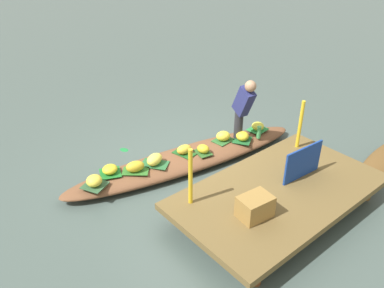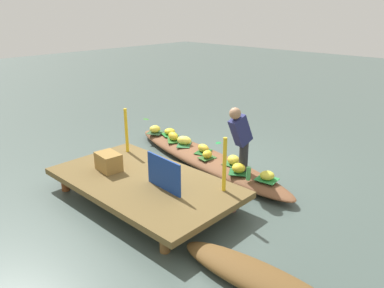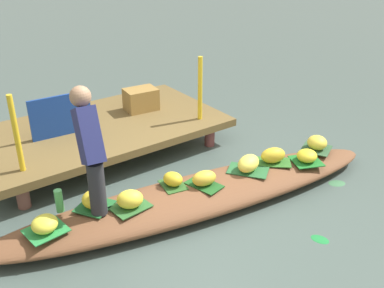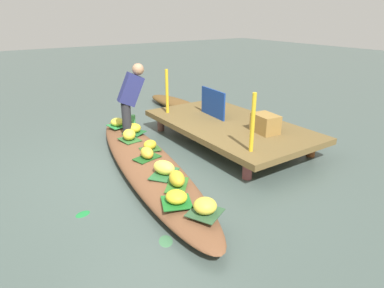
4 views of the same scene
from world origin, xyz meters
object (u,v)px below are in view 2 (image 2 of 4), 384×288
Objects in this scene: banana_bunch_7 at (239,168)px; water_bottle at (248,174)px; banana_bunch_6 at (184,140)px; market_banner at (164,174)px; banana_bunch_0 at (173,136)px; banana_bunch_4 at (267,175)px; banana_bunch_8 at (170,131)px; moored_boat at (258,278)px; banana_bunch_3 at (234,160)px; produce_crate at (109,162)px; vendor_person at (241,135)px; banana_bunch_2 at (155,129)px; banana_bunch_5 at (203,148)px; vendor_boat at (205,159)px; banana_bunch_1 at (207,154)px.

water_bottle reaches higher than banana_bunch_7.
market_banner is at bearing 126.82° from banana_bunch_6.
banana_bunch_7 is (-2.08, 0.39, -0.01)m from banana_bunch_0.
banana_bunch_4 is 3.00m from banana_bunch_8.
banana_bunch_8 is at bearing -35.95° from moored_boat.
banana_bunch_3 is (2.02, -2.17, 0.23)m from moored_boat.
banana_bunch_4 is at bearing -139.27° from produce_crate.
banana_bunch_3 reaches higher than banana_bunch_8.
vendor_person is (-2.42, 0.58, 0.62)m from banana_bunch_8.
produce_crate is (-0.55, 2.07, 0.19)m from banana_bunch_0.
banana_bunch_2 is 1.01× the size of banana_bunch_8.
produce_crate is (-0.18, 2.05, 0.19)m from banana_bunch_6.
water_bottle is at bearing 167.68° from banana_bunch_0.
water_bottle is at bearing -56.10° from moored_boat.
water_bottle reaches higher than moored_boat.
banana_bunch_5 is (-1.65, 0.15, -0.00)m from banana_bunch_2.
banana_bunch_3 is at bearing -30.92° from water_bottle.
water_bottle reaches higher than vendor_boat.
banana_bunch_2 reaches higher than banana_bunch_4.
banana_bunch_1 reaches higher than moored_boat.
market_banner is (-2.47, 1.99, 0.30)m from banana_bunch_2.
moored_boat is 2.76m from vendor_person.
banana_bunch_6 is 0.42× the size of market_banner.
banana_bunch_0 is at bearing 147.53° from banana_bunch_8.
banana_bunch_5 is at bearing -14.72° from vendor_person.
banana_bunch_6 reaches higher than vendor_boat.
moored_boat is 1.72× the size of vendor_person.
banana_bunch_2 is 0.97× the size of banana_bunch_3.
banana_bunch_0 is 1.36× the size of banana_bunch_1.
market_banner is at bearing 121.72° from vendor_boat.
vendor_person is (-2.07, 0.37, 0.60)m from banana_bunch_0.
banana_bunch_0 is 0.37m from banana_bunch_6.
banana_bunch_5 is at bearing -8.76° from vendor_boat.
moored_boat is at bearing 120.52° from banana_bunch_4.
banana_bunch_6 is at bearing 3.13° from vendor_boat.
banana_bunch_8 is 0.33× the size of market_banner.
banana_bunch_4 is at bearing 173.17° from banana_bunch_6.
banana_bunch_5 reaches higher than banana_bunch_8.
vendor_boat is at bearing -63.52° from market_banner.
market_banner reaches higher than vendor_boat.
banana_bunch_5 reaches higher than vendor_boat.
vendor_boat is at bearing -103.52° from produce_crate.
water_bottle reaches higher than banana_bunch_0.
vendor_person is 5.15× the size of water_bottle.
water_bottle is (-3.08, 0.60, 0.03)m from banana_bunch_2.
banana_bunch_0 is at bearing -3.98° from banana_bunch_6.
water_bottle is 2.41m from produce_crate.
banana_bunch_3 is at bearing 169.71° from banana_bunch_8.
water_bottle is (-0.31, 0.15, -0.57)m from vendor_person.
banana_bunch_1 is at bearing -43.09° from moored_boat.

